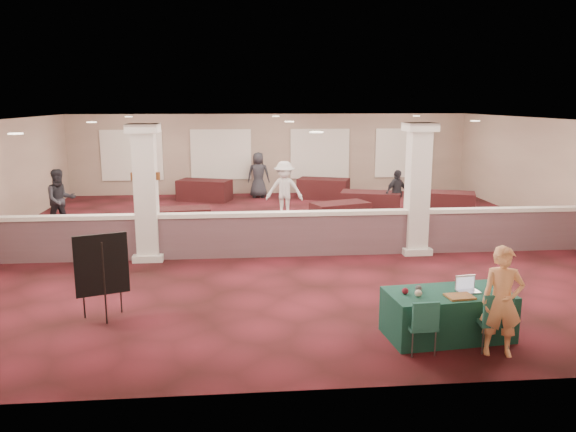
{
  "coord_description": "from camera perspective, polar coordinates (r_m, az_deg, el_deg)",
  "views": [
    {
      "loc": [
        -1.38,
        -14.68,
        3.72
      ],
      "look_at": [
        -0.22,
        -2.0,
        1.09
      ],
      "focal_mm": 35.0,
      "sensor_mm": 36.0,
      "label": 1
    }
  ],
  "objects": [
    {
      "name": "knitting",
      "position": [
        9.12,
        17.04,
        -7.82
      ],
      "size": [
        0.44,
        0.35,
        0.03
      ],
      "primitive_type": "cube",
      "rotation": [
        0.0,
        0.0,
        0.1
      ],
      "color": "orange",
      "rests_on": "near_table"
    },
    {
      "name": "sconce_right",
      "position": [
        13.42,
        -13.11,
        3.98
      ],
      "size": [
        0.12,
        0.12,
        0.18
      ],
      "color": "brown",
      "rests_on": "column_left"
    },
    {
      "name": "partition_wall",
      "position": [
        13.62,
        0.72,
        -1.73
      ],
      "size": [
        15.6,
        0.28,
        1.1
      ],
      "color": "brown",
      "rests_on": "ground"
    },
    {
      "name": "woman",
      "position": [
        8.89,
        20.91,
        -8.12
      ],
      "size": [
        0.67,
        0.52,
        1.66
      ],
      "primitive_type": "imported",
      "rotation": [
        0.0,
        0.0,
        -0.23
      ],
      "color": "#F2A569",
      "rests_on": "ground"
    },
    {
      "name": "ceiling",
      "position": [
        14.75,
        0.13,
        9.63
      ],
      "size": [
        16.0,
        16.0,
        0.02
      ],
      "primitive_type": "cube",
      "color": "silver",
      "rests_on": "wall_back"
    },
    {
      "name": "yarn_cream",
      "position": [
        8.97,
        13.11,
        -7.65
      ],
      "size": [
        0.11,
        0.11,
        0.11
      ],
      "primitive_type": "sphere",
      "color": "#F0E2C5",
      "rests_on": "near_table"
    },
    {
      "name": "far_table_back_center",
      "position": [
        21.69,
        3.62,
        2.79
      ],
      "size": [
        2.13,
        1.57,
        0.78
      ],
      "primitive_type": "cube",
      "rotation": [
        0.0,
        0.0,
        -0.36
      ],
      "color": "black",
      "rests_on": "ground"
    },
    {
      "name": "laptop_screen",
      "position": [
        9.47,
        17.55,
        -6.4
      ],
      "size": [
        0.34,
        0.05,
        0.22
      ],
      "primitive_type": "cube",
      "rotation": [
        0.0,
        0.0,
        0.1
      ],
      "color": "#B8B8BC",
      "rests_on": "near_table"
    },
    {
      "name": "conf_chair_side",
      "position": [
        8.68,
        13.5,
        -10.44
      ],
      "size": [
        0.44,
        0.45,
        0.85
      ],
      "rotation": [
        0.0,
        0.0,
        0.04
      ],
      "color": "#1D5651",
      "rests_on": "ground"
    },
    {
      "name": "near_table",
      "position": [
        9.44,
        15.89,
        -9.59
      ],
      "size": [
        2.03,
        1.16,
        0.75
      ],
      "primitive_type": "cube",
      "rotation": [
        0.0,
        0.0,
        0.1
      ],
      "color": "#0F392F",
      "rests_on": "ground"
    },
    {
      "name": "far_table_back_right",
      "position": [
        18.71,
        8.39,
        1.27
      ],
      "size": [
        2.12,
        1.48,
        0.78
      ],
      "primitive_type": "cube",
      "rotation": [
        0.0,
        0.0,
        -0.3
      ],
      "color": "black",
      "rests_on": "ground"
    },
    {
      "name": "far_table_back_left",
      "position": [
        21.47,
        -8.48,
        2.61
      ],
      "size": [
        2.15,
        1.56,
        0.79
      ],
      "primitive_type": "cube",
      "rotation": [
        0.0,
        0.0,
        -0.34
      ],
      "color": "black",
      "rests_on": "ground"
    },
    {
      "name": "wall_back",
      "position": [
        22.82,
        -1.76,
        6.32
      ],
      "size": [
        16.0,
        0.04,
        3.2
      ],
      "primitive_type": "cube",
      "color": "#82695A",
      "rests_on": "ground"
    },
    {
      "name": "attendee_d",
      "position": [
        21.88,
        -3.02,
        4.19
      ],
      "size": [
        0.93,
        0.58,
        1.77
      ],
      "primitive_type": "imported",
      "rotation": [
        0.0,
        0.0,
        3.01
      ],
      "color": "black",
      "rests_on": "ground"
    },
    {
      "name": "far_table_front_right",
      "position": [
        19.24,
        15.59,
        1.24
      ],
      "size": [
        2.12,
        1.56,
        0.77
      ],
      "primitive_type": "cube",
      "rotation": [
        0.0,
        0.0,
        -0.35
      ],
      "color": "black",
      "rests_on": "ground"
    },
    {
      "name": "wall_right",
      "position": [
        17.55,
        27.17,
        3.43
      ],
      "size": [
        0.04,
        16.0,
        3.2
      ],
      "primitive_type": "cube",
      "color": "#82695A",
      "rests_on": "ground"
    },
    {
      "name": "column_right",
      "position": [
        14.04,
        13.01,
        2.82
      ],
      "size": [
        0.72,
        0.72,
        3.2
      ],
      "color": "silver",
      "rests_on": "ground"
    },
    {
      "name": "easel_board",
      "position": [
        10.1,
        -18.41,
        -4.81
      ],
      "size": [
        0.85,
        0.53,
        1.51
      ],
      "rotation": [
        0.0,
        0.0,
        0.35
      ],
      "color": "black",
      "rests_on": "ground"
    },
    {
      "name": "laptop_base",
      "position": [
        9.41,
        17.84,
        -7.31
      ],
      "size": [
        0.36,
        0.27,
        0.02
      ],
      "primitive_type": "cube",
      "rotation": [
        0.0,
        0.0,
        0.1
      ],
      "color": "#B8B8BC",
      "rests_on": "near_table"
    },
    {
      "name": "screen_glow",
      "position": [
        9.46,
        17.56,
        -6.5
      ],
      "size": [
        0.31,
        0.03,
        0.19
      ],
      "primitive_type": "cube",
      "rotation": [
        0.0,
        0.0,
        0.1
      ],
      "color": "silver",
      "rests_on": "near_table"
    },
    {
      "name": "attendee_a",
      "position": [
        17.57,
        -22.11,
        1.53
      ],
      "size": [
        0.98,
        0.85,
        1.79
      ],
      "primitive_type": "imported",
      "rotation": [
        0.0,
        0.0,
        0.55
      ],
      "color": "black",
      "rests_on": "ground"
    },
    {
      "name": "column_left",
      "position": [
        13.51,
        -14.21,
        2.42
      ],
      "size": [
        0.72,
        0.72,
        3.2
      ],
      "color": "silver",
      "rests_on": "ground"
    },
    {
      "name": "sconce_left",
      "position": [
        13.51,
        -15.47,
        3.91
      ],
      "size": [
        0.12,
        0.12,
        0.18
      ],
      "color": "brown",
      "rests_on": "column_left"
    },
    {
      "name": "wall_front",
      "position": [
        7.14,
        6.18,
        -5.69
      ],
      "size": [
        16.0,
        0.04,
        3.2
      ],
      "primitive_type": "cube",
      "color": "#82695A",
      "rests_on": "ground"
    },
    {
      "name": "far_table_front_left",
      "position": [
        16.66,
        -10.67,
        -0.31
      ],
      "size": [
        1.69,
        0.98,
        0.65
      ],
      "primitive_type": "cube",
      "rotation": [
        0.0,
        0.0,
        0.11
      ],
      "color": "black",
      "rests_on": "ground"
    },
    {
      "name": "attendee_b",
      "position": [
        17.96,
        -0.37,
        2.67
      ],
      "size": [
        1.25,
        0.74,
        1.83
      ],
      "primitive_type": "imported",
      "rotation": [
        0.0,
        0.0,
        -0.18
      ],
      "color": "silver",
      "rests_on": "ground"
    },
    {
      "name": "far_table_front_center",
      "position": [
        17.12,
        5.32,
        0.24
      ],
      "size": [
        1.89,
        1.38,
        0.69
      ],
      "primitive_type": "cube",
      "rotation": [
        0.0,
        0.0,
        0.34
      ],
      "color": "black",
      "rests_on": "ground"
    },
    {
      "name": "conf_chair_main",
      "position": [
        9.06,
        20.26,
        -9.58
      ],
      "size": [
        0.5,
        0.51,
        0.93
      ],
      "rotation": [
        0.0,
        0.0,
        -0.09
      ],
      "color": "#1D5651",
      "rests_on": "ground"
    },
    {
      "name": "scissors",
      "position": [
        9.39,
        20.46,
        -7.54
      ],
      "size": [
        0.12,
        0.04,
        0.01
      ],
      "primitive_type": "cube",
      "rotation": [
        0.0,
        0.0,
        0.1
      ],
      "color": "red",
      "rests_on": "near_table"
    },
    {
      "name": "attendee_c",
      "position": [
        18.63,
        10.95,
        2.3
      ],
      "size": [
        0.99,
        0.8,
        1.52
      ],
      "primitive_type": "imported",
      "rotation": [
        0.0,
        0.0,
        0.5
      ],
      "color": "black",
      "rests_on": "ground"
    },
    {
      "name": "yarn_grey",
      "position": [
        9.21,
        13.12,
        -7.17
      ],
      "size": [
        0.11,
        0.11,
        0.11
      ],
      "primitive_type": "sphere",
      "color": "#46474B",
      "rests_on": "near_table"
    },
    {
      "name": "yarn_red",
      "position": [
        9.05,
        11.82,
        -7.46
      ],
      "size": [
        0.1,
        0.1,
        0.1
      ],
      "primitive_type": "sphere",
      "color": "maroon",
      "rests_on": "near_table"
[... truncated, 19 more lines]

